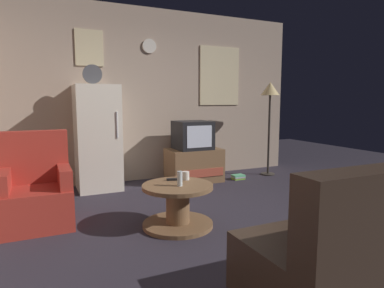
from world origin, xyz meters
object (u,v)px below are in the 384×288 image
standing_lamp (270,96)px  coffee_table (178,205)px  wine_glass (180,179)px  couch (375,248)px  armchair (36,192)px  remote_control (174,179)px  fridge (97,137)px  mug_ceramic_white (186,176)px  book_stack (238,177)px  crt_tv (193,135)px  tv_stand (194,165)px

standing_lamp → coffee_table: size_ratio=2.21×
wine_glass → couch: size_ratio=0.09×
armchair → couch: 3.09m
wine_glass → remote_control: size_ratio=1.00×
fridge → couch: size_ratio=1.04×
standing_lamp → remote_control: (-2.32, -1.41, -0.91)m
coffee_table → mug_ceramic_white: size_ratio=8.00×
mug_ceramic_white → book_stack: size_ratio=0.46×
fridge → armchair: fridge is taller
wine_glass → armchair: armchair is taller
coffee_table → wine_glass: size_ratio=4.80×
fridge → mug_ceramic_white: (0.64, -1.69, -0.27)m
wine_glass → couch: (0.73, -1.59, -0.20)m
coffee_table → couch: bearing=-66.2°
coffee_table → remote_control: (0.03, 0.18, 0.23)m
mug_ceramic_white → armchair: size_ratio=0.09×
coffee_table → mug_ceramic_white: (0.15, 0.15, 0.26)m
standing_lamp → mug_ceramic_white: bearing=-146.6°
remote_control → wine_glass: bearing=-80.5°
crt_tv → mug_ceramic_white: crt_tv is taller
coffee_table → tv_stand: bearing=60.1°
coffee_table → fridge: bearing=104.9°
fridge → remote_control: size_ratio=11.80×
couch → book_stack: bearing=73.2°
fridge → remote_control: 1.77m
mug_ceramic_white → wine_glass: bearing=-126.3°
couch → mug_ceramic_white: bearing=107.7°
fridge → standing_lamp: size_ratio=1.11×
crt_tv → standing_lamp: (1.41, -0.08, 0.61)m
coffee_table → book_stack: (1.68, 1.50, -0.18)m
mug_ceramic_white → remote_control: mug_ceramic_white is taller
tv_stand → crt_tv: size_ratio=1.56×
crt_tv → wine_glass: bearing=-118.4°
remote_control → couch: couch is taller
wine_glass → couch: couch is taller
wine_glass → crt_tv: bearing=61.6°
standing_lamp → wine_glass: standing_lamp is taller
wine_glass → book_stack: size_ratio=0.77×
crt_tv → standing_lamp: bearing=-3.3°
fridge → wine_glass: (0.49, -1.91, -0.24)m
standing_lamp → mug_ceramic_white: (-2.19, -1.44, -0.88)m
fridge → tv_stand: bearing=-6.6°
mug_ceramic_white → couch: bearing=-72.3°
armchair → tv_stand: bearing=24.0°
crt_tv → remote_control: size_ratio=3.60×
tv_stand → fridge: bearing=173.4°
standing_lamp → coffee_table: 3.05m
crt_tv → book_stack: (0.74, -0.17, -0.71)m
fridge → remote_control: (0.52, -1.66, -0.31)m
mug_ceramic_white → book_stack: (1.53, 1.35, -0.44)m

